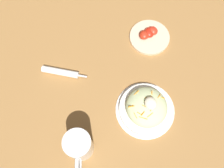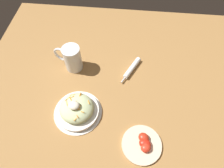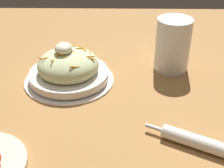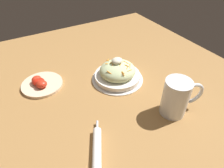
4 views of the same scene
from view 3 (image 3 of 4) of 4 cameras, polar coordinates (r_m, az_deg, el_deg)
The scene contains 4 objects.
ground_plane at distance 0.68m, azimuth -3.28°, elevation -6.37°, with size 1.43×1.43×0.00m, color #9E703D.
salad_plate at distance 0.80m, azimuth -7.77°, elevation 2.64°, with size 0.22×0.22×0.10m.
beer_mug at distance 0.86m, azimuth 10.77°, elevation 6.57°, with size 0.15×0.09×0.14m.
napkin_roll at distance 0.63m, azimuth 15.33°, elevation -10.03°, with size 0.10×0.17×0.03m.
Camera 3 is at (0.53, 0.05, 0.42)m, focal length 51.22 mm.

